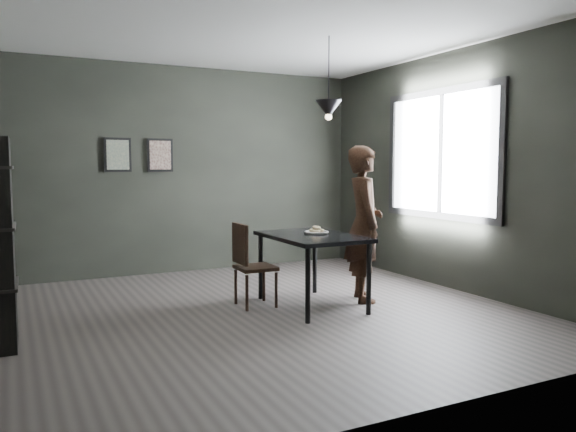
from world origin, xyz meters
name	(u,v)px	position (x,y,z in m)	size (l,w,h in m)	color
ground	(259,313)	(0.00, 0.00, 0.00)	(5.00, 5.00, 0.00)	#352F2D
back_wall	(185,170)	(0.00, 2.50, 1.40)	(5.00, 0.10, 2.80)	black
ceiling	(257,24)	(0.00, 0.00, 2.80)	(5.00, 5.00, 0.02)	silver
window_assembly	(441,154)	(2.47, 0.20, 1.60)	(0.04, 1.96, 1.56)	white
cafe_table	(312,242)	(0.60, 0.00, 0.67)	(0.80, 1.20, 0.75)	black
white_plate	(316,233)	(0.70, 0.08, 0.76)	(0.23, 0.23, 0.01)	silver
donut_pile	(316,230)	(0.70, 0.08, 0.79)	(0.15, 0.16, 0.07)	beige
woman	(364,224)	(1.23, -0.01, 0.84)	(0.61, 0.40, 1.67)	black
wood_chair	(249,259)	(0.01, 0.28, 0.49)	(0.38, 0.38, 0.87)	black
pendant_lamp	(329,109)	(0.85, 0.10, 2.05)	(0.28, 0.28, 0.86)	black
framed_print_left	(118,155)	(-0.90, 2.47, 1.60)	(0.34, 0.04, 0.44)	black
framed_print_right	(160,155)	(-0.35, 2.47, 1.60)	(0.34, 0.04, 0.44)	black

